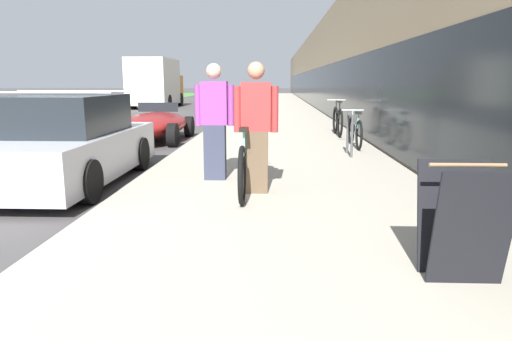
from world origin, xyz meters
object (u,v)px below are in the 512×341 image
at_px(person_bystander, 215,122).
at_px(cruiser_bike_middle, 338,121).
at_px(sandwich_board_sign, 463,221).
at_px(parked_sedan_curbside, 66,144).
at_px(vintage_roadster_curbside, 154,125).
at_px(moving_truck, 156,83).
at_px(tandem_bicycle, 247,159).
at_px(cruiser_bike_nearest, 355,132).
at_px(person_rider, 256,128).
at_px(bike_rack_hoop, 350,130).

relative_size(person_bystander, cruiser_bike_middle, 1.01).
bearing_deg(sandwich_board_sign, person_bystander, 123.31).
distance_m(parked_sedan_curbside, vintage_roadster_curbside, 5.32).
bearing_deg(moving_truck, vintage_roadster_curbside, -75.88).
bearing_deg(tandem_bicycle, vintage_roadster_curbside, 116.00).
bearing_deg(cruiser_bike_middle, vintage_roadster_curbside, -174.57).
relative_size(cruiser_bike_nearest, vintage_roadster_curbside, 0.43).
xyz_separation_m(person_rider, moving_truck, (-7.18, 22.77, 0.50)).
height_order(vintage_roadster_curbside, moving_truck, moving_truck).
distance_m(tandem_bicycle, vintage_roadster_curbside, 6.59).
bearing_deg(parked_sedan_curbside, sandwich_board_sign, -37.98).
xyz_separation_m(cruiser_bike_middle, sandwich_board_sign, (-0.35, -9.49, 0.04)).
bearing_deg(tandem_bicycle, parked_sedan_curbside, 168.13).
bearing_deg(bike_rack_hoop, cruiser_bike_middle, 86.20).
height_order(person_bystander, cruiser_bike_nearest, person_bystander).
distance_m(sandwich_board_sign, parked_sedan_curbside, 6.00).
xyz_separation_m(bike_rack_hoop, cruiser_bike_nearest, (0.32, 1.22, -0.16)).
height_order(bike_rack_hoop, cruiser_bike_middle, cruiser_bike_middle).
bearing_deg(cruiser_bike_nearest, cruiser_bike_middle, 92.11).
distance_m(person_rider, cruiser_bike_middle, 7.08).
height_order(sandwich_board_sign, moving_truck, moving_truck).
bearing_deg(cruiser_bike_nearest, vintage_roadster_curbside, 160.35).
distance_m(vintage_roadster_curbside, moving_truck, 17.03).
distance_m(bike_rack_hoop, cruiser_bike_nearest, 1.27).
xyz_separation_m(tandem_bicycle, cruiser_bike_nearest, (2.25, 4.09, -0.03)).
xyz_separation_m(cruiser_bike_middle, vintage_roadster_curbside, (-5.05, -0.48, -0.09)).
xyz_separation_m(tandem_bicycle, parked_sedan_curbside, (-2.92, 0.61, 0.12)).
bearing_deg(moving_truck, cruiser_bike_middle, -60.11).
bearing_deg(person_rider, cruiser_bike_middle, 73.39).
bearing_deg(tandem_bicycle, bike_rack_hoop, 56.13).
xyz_separation_m(bike_rack_hoop, sandwich_board_sign, (-0.12, -5.95, -0.06)).
xyz_separation_m(person_bystander, parked_sedan_curbside, (-2.40, 0.15, -0.37)).
bearing_deg(person_bystander, cruiser_bike_nearest, 52.70).
bearing_deg(bike_rack_hoop, parked_sedan_curbside, -155.02).
bearing_deg(parked_sedan_curbside, vintage_roadster_curbside, 89.70).
distance_m(sandwich_board_sign, vintage_roadster_curbside, 10.16).
bearing_deg(person_bystander, moving_truck, 106.55).
height_order(person_rider, sandwich_board_sign, person_rider).
bearing_deg(parked_sedan_curbside, moving_truck, 100.70).
height_order(tandem_bicycle, cruiser_bike_nearest, tandem_bicycle).
height_order(person_bystander, vintage_roadster_curbside, person_bystander).
bearing_deg(cruiser_bike_middle, cruiser_bike_nearest, -87.89).
bearing_deg(parked_sedan_curbside, cruiser_bike_nearest, 33.95).
relative_size(tandem_bicycle, bike_rack_hoop, 3.30).
relative_size(cruiser_bike_middle, vintage_roadster_curbside, 0.45).
relative_size(tandem_bicycle, vintage_roadster_curbside, 0.72).
distance_m(tandem_bicycle, cruiser_bike_nearest, 4.67).
relative_size(person_bystander, parked_sedan_curbside, 0.44).
relative_size(person_bystander, sandwich_board_sign, 1.95).
xyz_separation_m(cruiser_bike_middle, parked_sedan_curbside, (-5.08, -5.79, 0.10)).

